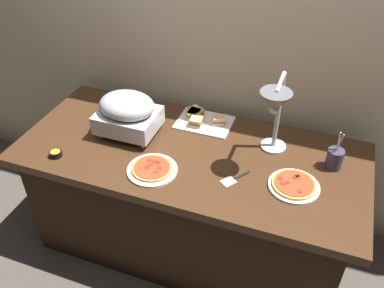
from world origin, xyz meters
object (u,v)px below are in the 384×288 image
object	(u,v)px
pizza_plate_front	(294,185)
sauce_cup_near	(56,154)
sandwich_platter	(201,119)
serving_spatula	(235,179)
pizza_plate_center	(152,169)
utensil_holder	(335,158)
heat_lamp	(275,107)
chafing_dish	(128,112)

from	to	relation	value
pizza_plate_front	sauce_cup_near	size ratio (longest dim) A/B	3.83
sandwich_platter	serving_spatula	bearing A→B (deg)	-52.17
pizza_plate_center	sandwich_platter	bearing A→B (deg)	80.09
utensil_holder	sandwich_platter	bearing A→B (deg)	168.63
heat_lamp	utensil_holder	world-z (taller)	heat_lamp
utensil_holder	serving_spatula	xyz separation A→B (m)	(-0.45, -0.26, -0.06)
chafing_dish	sauce_cup_near	bearing A→B (deg)	-130.24
pizza_plate_center	serving_spatula	size ratio (longest dim) A/B	1.65
pizza_plate_center	pizza_plate_front	bearing A→B (deg)	10.50
pizza_plate_center	utensil_holder	bearing A→B (deg)	22.03
pizza_plate_front	sauce_cup_near	bearing A→B (deg)	-170.89
serving_spatula	heat_lamp	bearing A→B (deg)	52.11
pizza_plate_front	sauce_cup_near	world-z (taller)	sauce_cup_near
utensil_holder	serving_spatula	bearing A→B (deg)	-149.72
chafing_dish	heat_lamp	xyz separation A→B (m)	(0.80, -0.00, 0.21)
chafing_dish	heat_lamp	world-z (taller)	heat_lamp
utensil_holder	pizza_plate_front	bearing A→B (deg)	-126.77
utensil_holder	chafing_dish	bearing A→B (deg)	-175.23
pizza_plate_center	sandwich_platter	size ratio (longest dim) A/B	0.81
pizza_plate_center	serving_spatula	bearing A→B (deg)	11.83
heat_lamp	pizza_plate_center	bearing A→B (deg)	-155.13
sauce_cup_near	serving_spatula	bearing A→B (deg)	9.28
sandwich_platter	serving_spatula	world-z (taller)	sandwich_platter
pizza_plate_center	sandwich_platter	xyz separation A→B (m)	(0.09, 0.51, 0.01)
heat_lamp	utensil_holder	size ratio (longest dim) A/B	2.09
chafing_dish	sandwich_platter	size ratio (longest dim) A/B	1.03
sandwich_platter	utensil_holder	size ratio (longest dim) A/B	1.45
heat_lamp	sauce_cup_near	distance (m)	1.17
pizza_plate_front	utensil_holder	world-z (taller)	utensil_holder
serving_spatula	pizza_plate_front	bearing A→B (deg)	8.56
heat_lamp	pizza_plate_front	bearing A→B (deg)	-37.50
sauce_cup_near	serving_spatula	distance (m)	0.96
pizza_plate_front	serving_spatula	bearing A→B (deg)	-171.44
chafing_dish	sandwich_platter	world-z (taller)	chafing_dish
chafing_dish	serving_spatula	size ratio (longest dim) A/B	2.11
pizza_plate_front	pizza_plate_center	world-z (taller)	same
chafing_dish	pizza_plate_center	world-z (taller)	chafing_dish
serving_spatula	utensil_holder	bearing A→B (deg)	30.28
utensil_holder	sauce_cup_near	bearing A→B (deg)	-163.36
chafing_dish	utensil_holder	world-z (taller)	chafing_dish
sauce_cup_near	utensil_holder	bearing A→B (deg)	16.64
pizza_plate_front	utensil_holder	size ratio (longest dim) A/B	1.13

